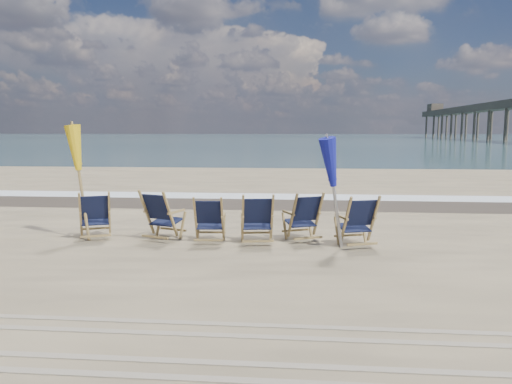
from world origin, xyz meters
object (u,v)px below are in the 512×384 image
beach_chair_0 (109,215)px  beach_chair_5 (374,221)px  beach_chair_3 (272,219)px  umbrella_blue (336,166)px  beach_chair_1 (170,216)px  umbrella_yellow (80,154)px  beach_chair_2 (222,220)px  beach_chair_4 (319,216)px

beach_chair_0 → beach_chair_5: (4.97, -0.24, 0.01)m
beach_chair_3 → umbrella_blue: 1.50m
beach_chair_1 → beach_chair_5: (3.72, -0.05, -0.01)m
umbrella_yellow → beach_chair_1: bearing=-2.5°
beach_chair_2 → umbrella_yellow: umbrella_yellow is taller
beach_chair_4 → umbrella_blue: umbrella_blue is taller
beach_chair_0 → beach_chair_3: 3.16m
beach_chair_5 → umbrella_blue: 1.22m
beach_chair_1 → beach_chair_4: size_ratio=1.03×
umbrella_yellow → beach_chair_4: bearing=3.9°
beach_chair_5 → umbrella_yellow: umbrella_yellow is taller
beach_chair_0 → umbrella_yellow: size_ratio=0.43×
beach_chair_3 → beach_chair_4: size_ratio=1.00×
beach_chair_2 → beach_chair_4: beach_chair_4 is taller
beach_chair_1 → beach_chair_5: 3.72m
beach_chair_0 → beach_chair_4: beach_chair_4 is taller
beach_chair_2 → umbrella_yellow: 2.97m
beach_chair_0 → beach_chair_5: size_ratio=0.98×
beach_chair_2 → umbrella_yellow: (-2.72, 0.10, 1.20)m
beach_chair_0 → beach_chair_5: beach_chair_5 is taller
beach_chair_2 → beach_chair_4: size_ratio=0.94×
beach_chair_1 → umbrella_blue: umbrella_blue is taller
beach_chair_2 → umbrella_blue: size_ratio=0.45×
beach_chair_0 → beach_chair_4: (4.00, 0.19, 0.01)m
beach_chair_2 → beach_chair_4: bearing=-170.5°
beach_chair_3 → umbrella_yellow: 3.82m
umbrella_yellow → beach_chair_2: bearing=-2.1°
beach_chair_5 → umbrella_blue: size_ratio=0.49×
beach_chair_1 → beach_chair_5: beach_chair_1 is taller
beach_chair_5 → beach_chair_4: bearing=-43.5°
beach_chair_0 → beach_chair_5: 4.97m
beach_chair_0 → beach_chair_4: 4.01m
beach_chair_0 → beach_chair_1: beach_chair_1 is taller
beach_chair_0 → beach_chair_4: size_ratio=0.99×
beach_chair_4 → umbrella_yellow: size_ratio=0.44×
umbrella_blue → beach_chair_0: bearing=174.3°
beach_chair_1 → beach_chair_2: (0.98, -0.03, -0.05)m
umbrella_yellow → umbrella_blue: 4.76m
beach_chair_1 → beach_chair_4: beach_chair_1 is taller
beach_chair_2 → beach_chair_5: 2.74m
beach_chair_0 → beach_chair_3: size_ratio=0.99×
beach_chair_3 → umbrella_blue: bearing=160.3°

